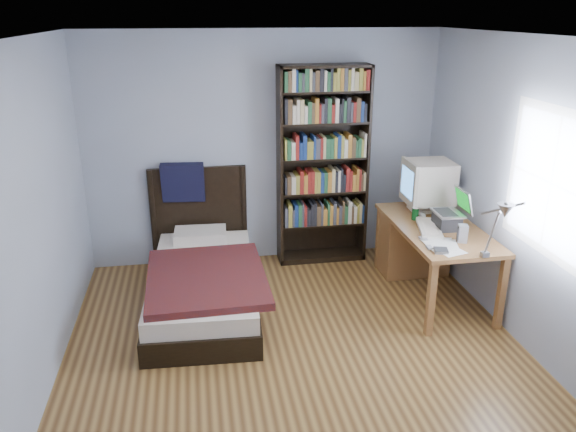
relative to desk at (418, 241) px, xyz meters
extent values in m
plane|color=brown|center=(-1.50, -1.30, -0.41)|extent=(4.20, 4.20, 0.00)
plane|color=white|center=(-1.50, -1.30, 2.09)|extent=(4.20, 4.20, 0.00)
cube|color=#9AA3B5|center=(-1.50, 0.80, 0.84)|extent=(3.80, 0.04, 2.50)
cube|color=#9AA3B5|center=(-1.50, -3.40, 0.84)|extent=(3.80, 0.04, 2.50)
cube|color=#9AA3B5|center=(-3.40, -1.30, 0.84)|extent=(0.04, 4.20, 2.50)
cube|color=#9AA3B5|center=(0.40, -1.30, 0.84)|extent=(0.04, 4.20, 2.50)
cube|color=white|center=(0.38, -1.45, 1.04)|extent=(0.01, 1.14, 1.14)
cube|color=white|center=(0.38, -1.45, 1.04)|extent=(0.01, 1.00, 1.00)
cube|color=brown|center=(0.00, -0.41, 0.30)|extent=(0.75, 1.49, 0.04)
cube|color=brown|center=(-0.32, -1.10, -0.07)|extent=(0.06, 0.06, 0.69)
cube|color=brown|center=(0.32, -1.10, -0.07)|extent=(0.06, 0.06, 0.69)
cube|color=brown|center=(-0.32, 0.29, -0.07)|extent=(0.06, 0.06, 0.69)
cube|color=brown|center=(0.32, 0.29, -0.07)|extent=(0.06, 0.06, 0.69)
cube|color=brown|center=(0.00, 0.12, -0.07)|extent=(0.69, 0.40, 0.68)
cube|color=beige|center=(0.05, 0.04, 0.33)|extent=(0.29, 0.25, 0.03)
cylinder|color=beige|center=(0.05, 0.04, 0.38)|extent=(0.11, 0.11, 0.07)
cube|color=beige|center=(0.08, 0.04, 0.63)|extent=(0.45, 0.43, 0.42)
cube|color=#BEB49E|center=(-0.14, 0.04, 0.63)|extent=(0.05, 0.44, 0.44)
cube|color=#3B7FD4|center=(-0.15, 0.04, 0.63)|extent=(0.02, 0.33, 0.29)
cube|color=#2D2D30|center=(0.06, -0.47, 0.39)|extent=(0.22, 0.25, 0.14)
cube|color=#AFAFB3|center=(0.06, -0.47, 0.47)|extent=(0.25, 0.32, 0.02)
cube|color=#2D2D30|center=(0.04, -0.47, 0.48)|extent=(0.16, 0.25, 0.00)
cube|color=#AFAFB3|center=(0.21, -0.47, 0.59)|extent=(0.08, 0.31, 0.22)
cube|color=#0CBF26|center=(0.20, -0.47, 0.59)|extent=(0.06, 0.26, 0.17)
cube|color=#99999E|center=(0.10, -1.14, 0.34)|extent=(0.06, 0.05, 0.04)
cylinder|color=#99999E|center=(0.10, -1.20, 0.56)|extent=(0.02, 0.15, 0.40)
cylinder|color=#99999E|center=(0.02, -1.42, 0.85)|extent=(0.17, 0.33, 0.20)
cone|color=#99999E|center=(-0.05, -1.58, 0.89)|extent=(0.13, 0.13, 0.10)
cube|color=#BEB49E|center=(-0.11, -0.47, 0.33)|extent=(0.31, 0.52, 0.05)
cube|color=gray|center=(0.05, -0.81, 0.40)|extent=(0.10, 0.10, 0.16)
cylinder|color=#083807|center=(-0.14, -0.20, 0.38)|extent=(0.07, 0.07, 0.12)
ellipsoid|color=silver|center=(-0.04, -0.14, 0.34)|extent=(0.06, 0.11, 0.04)
cube|color=#AFAFB3|center=(-0.27, -0.71, 0.33)|extent=(0.06, 0.10, 0.02)
cube|color=gray|center=(-0.29, -0.90, 0.33)|extent=(0.05, 0.09, 0.02)
cube|color=gray|center=(-0.22, -0.99, 0.33)|extent=(0.14, 0.14, 0.02)
cube|color=black|center=(-1.36, 0.64, 0.66)|extent=(0.03, 0.30, 2.15)
cube|color=black|center=(-0.42, 0.64, 0.66)|extent=(0.03, 0.30, 2.15)
cube|color=black|center=(-0.89, 0.64, 1.73)|extent=(0.97, 0.30, 0.03)
cube|color=black|center=(-0.89, 0.64, -0.38)|extent=(0.97, 0.30, 0.06)
cube|color=black|center=(-0.89, 0.78, 0.66)|extent=(0.97, 0.02, 2.15)
cube|color=olive|center=(-0.89, 0.62, 0.69)|extent=(0.89, 0.22, 1.95)
cube|color=black|center=(-2.24, -0.25, -0.30)|extent=(1.08, 2.01, 0.22)
cube|color=silver|center=(-2.24, -0.25, -0.11)|extent=(1.04, 1.95, 0.16)
cube|color=maroon|center=(-2.21, -0.50, 0.00)|extent=(1.07, 1.30, 0.07)
cube|color=silver|center=(-2.24, 0.48, 0.02)|extent=(0.56, 0.37, 0.12)
cube|color=black|center=(-2.24, 0.76, 0.14)|extent=(1.04, 0.05, 1.10)
cylinder|color=black|center=(-2.73, 0.74, 0.14)|extent=(0.06, 0.06, 1.10)
cylinder|color=black|center=(-1.74, 0.74, 0.14)|extent=(0.06, 0.06, 1.10)
cube|color=black|center=(-2.39, 0.73, 0.54)|extent=(0.46, 0.20, 0.43)
camera|label=1|loc=(-2.25, -5.09, 2.26)|focal=35.00mm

